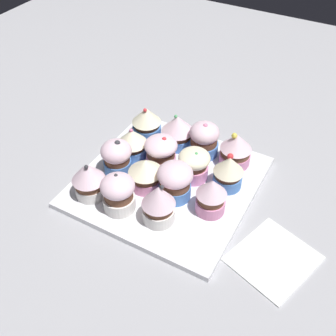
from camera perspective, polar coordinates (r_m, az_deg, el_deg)
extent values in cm
cube|color=#9E9EA3|center=(78.92, 0.00, -3.03)|extent=(180.00, 180.00, 3.00)
cube|color=silver|center=(77.42, 0.00, -1.95)|extent=(31.71, 31.71, 1.20)
cylinder|color=pink|center=(80.76, 9.39, 1.36)|extent=(6.07, 6.07, 2.38)
cylinder|color=brown|center=(79.54, 9.54, 2.37)|extent=(5.71, 5.71, 1.38)
cone|color=silver|center=(78.07, 9.73, 3.67)|extent=(6.15, 6.15, 3.28)
sphere|color=#EAD64C|center=(77.06, 9.38, 4.53)|extent=(1.12, 1.12, 1.12)
cylinder|color=#477AC6|center=(82.17, 5.03, 2.83)|extent=(5.93, 5.93, 2.65)
cylinder|color=brown|center=(80.89, 5.11, 3.93)|extent=(5.36, 5.36, 1.39)
ellipsoid|color=silver|center=(79.70, 5.20, 5.00)|extent=(5.94, 5.94, 4.09)
sphere|color=pink|center=(78.34, 5.32, 5.98)|extent=(0.96, 0.96, 0.96)
cylinder|color=#477AC6|center=(84.18, 1.34, 4.00)|extent=(6.17, 6.17, 2.30)
cylinder|color=brown|center=(83.08, 1.36, 4.95)|extent=(5.77, 5.77, 1.26)
cone|color=silver|center=(81.61, 1.39, 6.29)|extent=(6.63, 6.63, 3.57)
sphere|color=#4CB266|center=(80.75, 1.12, 7.32)|extent=(0.71, 0.71, 0.71)
cylinder|color=#477AC6|center=(86.59, -2.99, 5.32)|extent=(6.04, 6.04, 2.57)
cylinder|color=brown|center=(85.50, -3.04, 6.28)|extent=(5.34, 5.34, 1.04)
cone|color=#F4EDC6|center=(84.21, -3.09, 7.49)|extent=(6.16, 6.16, 3.37)
sphere|color=red|center=(82.96, -3.27, 8.20)|extent=(0.77, 0.77, 0.77)
cylinder|color=#477AC6|center=(75.85, 8.39, -1.75)|extent=(5.40, 5.40, 2.50)
cylinder|color=brown|center=(74.63, 8.52, -0.78)|extent=(4.85, 4.85, 1.06)
cone|color=#F4EDC6|center=(73.16, 8.69, 0.45)|extent=(5.63, 5.63, 3.29)
sphere|color=red|center=(72.65, 8.82, 1.63)|extent=(1.16, 1.16, 1.16)
cylinder|color=pink|center=(76.75, 3.64, -0.49)|extent=(5.49, 5.49, 2.77)
cylinder|color=brown|center=(75.46, 3.71, 0.56)|extent=(4.85, 4.85, 1.02)
ellipsoid|color=#F4EDC6|center=(74.49, 3.76, 1.39)|extent=(6.01, 6.01, 3.20)
sphere|color=#4CB266|center=(73.16, 4.04, 2.03)|extent=(0.61, 0.61, 0.61)
cylinder|color=pink|center=(79.53, -0.99, 1.22)|extent=(5.84, 5.84, 2.26)
cylinder|color=brown|center=(78.31, -1.00, 2.23)|extent=(5.52, 5.52, 1.43)
ellipsoid|color=silver|center=(77.21, -1.02, 3.19)|extent=(6.47, 6.47, 3.31)
sphere|color=red|center=(76.29, -0.55, 4.10)|extent=(0.90, 0.90, 0.90)
cylinder|color=#477AC6|center=(81.56, -4.98, 2.32)|extent=(5.37, 5.37, 2.32)
cylinder|color=brown|center=(80.44, -5.06, 3.27)|extent=(4.82, 4.82, 1.18)
cone|color=#F4EDC6|center=(79.08, -5.15, 4.47)|extent=(5.94, 5.94, 3.14)
sphere|color=pink|center=(78.21, -5.24, 5.32)|extent=(0.72, 0.72, 0.72)
cylinder|color=pink|center=(71.17, 6.01, -5.26)|extent=(5.24, 5.24, 2.49)
cylinder|color=brown|center=(69.68, 6.13, -4.14)|extent=(4.68, 4.68, 1.58)
cone|color=silver|center=(67.96, 6.27, -2.77)|extent=(5.39, 5.39, 3.19)
cylinder|color=#477AC6|center=(73.09, 0.97, -3.19)|extent=(5.84, 5.84, 2.70)
cylinder|color=brown|center=(71.60, 0.99, -2.03)|extent=(5.49, 5.49, 1.48)
ellipsoid|color=silver|center=(70.25, 1.01, -0.91)|extent=(6.43, 6.43, 4.01)
cylinder|color=pink|center=(75.04, -3.13, -1.95)|extent=(5.76, 5.76, 2.31)
cylinder|color=brown|center=(73.74, -3.19, -0.93)|extent=(5.42, 5.42, 1.40)
cone|color=#F4EDC6|center=(72.29, -3.25, 0.28)|extent=(6.40, 6.40, 2.84)
cylinder|color=#477AC6|center=(78.35, -7.12, 0.29)|extent=(5.32, 5.32, 2.74)
cylinder|color=brown|center=(77.05, -7.25, 1.36)|extent=(4.89, 4.89, 1.18)
ellipsoid|color=silver|center=(75.87, -7.36, 2.38)|extent=(5.88, 5.88, 4.06)
sphere|color=#333338|center=(74.69, -7.18, 3.51)|extent=(1.12, 1.12, 1.12)
cylinder|color=white|center=(69.42, -1.31, -6.51)|extent=(5.60, 5.60, 2.59)
cylinder|color=brown|center=(67.95, -1.34, -5.44)|extent=(5.07, 5.07, 1.32)
cone|color=silver|center=(66.00, -1.37, -3.92)|extent=(5.79, 5.79, 3.95)
sphere|color=#333338|center=(64.71, -0.86, -2.73)|extent=(0.73, 0.73, 0.73)
cylinder|color=white|center=(71.64, -6.90, -4.81)|extent=(5.72, 5.72, 2.72)
cylinder|color=brown|center=(70.09, -7.04, -3.64)|extent=(5.08, 5.08, 1.54)
ellipsoid|color=silver|center=(68.74, -7.17, -2.55)|extent=(6.01, 6.01, 3.74)
sphere|color=#333338|center=(68.05, -7.40, -1.06)|extent=(0.66, 0.66, 0.66)
cylinder|color=white|center=(74.80, -10.91, -3.03)|extent=(5.51, 5.51, 2.36)
cylinder|color=brown|center=(73.47, -11.10, -2.00)|extent=(5.27, 5.27, 1.45)
cone|color=silver|center=(71.73, -11.37, -0.56)|extent=(6.01, 6.01, 3.62)
sphere|color=#333338|center=(70.21, -11.51, 0.16)|extent=(0.74, 0.74, 0.74)
cube|color=white|center=(68.73, 14.71, -12.24)|extent=(14.79, 15.65, 0.60)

